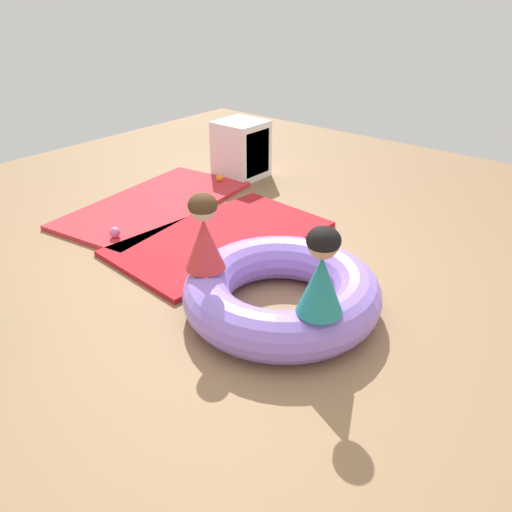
% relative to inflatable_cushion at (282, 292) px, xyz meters
% --- Properties ---
extents(ground_plane, '(8.00, 8.00, 0.00)m').
position_rel_inflatable_cushion_xyz_m(ground_plane, '(-0.11, 0.12, -0.14)').
color(ground_plane, '#93704C').
extents(gym_mat_far_right, '(1.72, 1.08, 0.04)m').
position_rel_inflatable_cushion_xyz_m(gym_mat_far_right, '(0.50, 0.96, -0.12)').
color(gym_mat_far_right, '#B21923').
rests_on(gym_mat_far_right, ground).
extents(gym_mat_center_rear, '(1.85, 1.11, 0.04)m').
position_rel_inflatable_cushion_xyz_m(gym_mat_center_rear, '(0.63, 1.89, -0.12)').
color(gym_mat_center_rear, red).
rests_on(gym_mat_center_rear, ground).
extents(inflatable_cushion, '(1.19, 1.19, 0.29)m').
position_rel_inflatable_cushion_xyz_m(inflatable_cushion, '(0.00, 0.00, 0.00)').
color(inflatable_cushion, '#9975EA').
rests_on(inflatable_cushion, ground).
extents(child_in_red, '(0.30, 0.30, 0.47)m').
position_rel_inflatable_cushion_xyz_m(child_in_red, '(-0.25, 0.38, 0.37)').
color(child_in_red, red).
rests_on(child_in_red, inflatable_cushion).
extents(child_in_teal, '(0.27, 0.27, 0.48)m').
position_rel_inflatable_cushion_xyz_m(child_in_teal, '(-0.21, -0.40, 0.38)').
color(child_in_teal, teal).
rests_on(child_in_teal, inflatable_cushion).
extents(play_ball_orange, '(0.07, 0.07, 0.07)m').
position_rel_inflatable_cushion_xyz_m(play_ball_orange, '(1.39, 1.82, -0.07)').
color(play_ball_orange, orange).
rests_on(play_ball_orange, gym_mat_center_rear).
extents(play_ball_pink, '(0.08, 0.08, 0.08)m').
position_rel_inflatable_cushion_xyz_m(play_ball_pink, '(-0.04, 1.57, -0.06)').
color(play_ball_pink, pink).
rests_on(play_ball_pink, gym_mat_center_rear).
extents(storage_cube, '(0.44, 0.44, 0.56)m').
position_rel_inflatable_cushion_xyz_m(storage_cube, '(1.73, 1.81, 0.14)').
color(storage_cube, white).
rests_on(storage_cube, ground).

